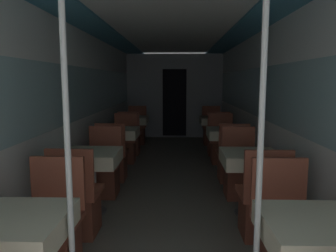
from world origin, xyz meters
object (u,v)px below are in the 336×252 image
at_px(dining_table_left_2, 119,135).
at_px(chair_right_far_0, 283,242).
at_px(chair_left_near_1, 77,207).
at_px(chair_left_near_2, 113,162).
at_px(dining_table_left_3, 133,122).
at_px(chair_right_far_2, 221,148).
at_px(support_pole_right_0, 260,153).
at_px(dining_table_right_2, 226,135).
at_px(chair_right_near_3, 217,141).
at_px(dining_table_right_1, 250,162).
at_px(chair_right_near_2, 232,163).
at_px(dining_table_right_3, 214,122).
at_px(chair_left_far_1, 103,174).
at_px(chair_left_near_3, 130,141).
at_px(chair_left_far_3, 137,132).
at_px(dining_table_right_0, 317,237).
at_px(dining_table_left_1, 91,161).
at_px(support_pole_left_0, 68,152).
at_px(chair_right_far_1, 240,175).
at_px(dining_table_left_0, 13,233).
at_px(chair_left_far_2, 125,147).
at_px(chair_right_far_3, 212,133).
at_px(chair_right_near_1, 262,209).
at_px(chair_left_far_0, 52,239).

relative_size(dining_table_left_2, chair_right_far_0, 0.80).
relative_size(chair_left_near_1, dining_table_left_2, 1.26).
height_order(chair_left_near_2, dining_table_left_3, chair_left_near_2).
bearing_deg(dining_table_left_3, chair_right_far_2, -34.18).
distance_m(support_pole_right_0, dining_table_right_2, 3.68).
xyz_separation_m(dining_table_left_2, chair_right_near_3, (1.82, 1.24, -0.33)).
bearing_deg(chair_right_far_0, dining_table_right_1, -90.00).
relative_size(chair_right_near_2, dining_table_right_3, 1.26).
xyz_separation_m(chair_left_far_1, dining_table_right_3, (1.82, 3.05, 0.33)).
bearing_deg(chair_left_near_3, dining_table_right_3, 17.56).
relative_size(chair_left_far_3, dining_table_right_0, 1.26).
bearing_deg(dining_table_left_3, chair_left_near_2, -90.00).
height_order(dining_table_left_2, chair_right_near_3, chair_right_near_3).
bearing_deg(dining_table_left_1, dining_table_right_3, 63.33).
distance_m(support_pole_left_0, dining_table_right_2, 3.95).
xyz_separation_m(chair_left_near_2, dining_table_right_3, (1.82, 2.39, 0.33)).
relative_size(dining_table_right_2, chair_right_near_3, 0.80).
distance_m(chair_left_far_1, chair_left_far_3, 3.63).
relative_size(chair_left_near_2, chair_right_far_0, 1.00).
bearing_deg(chair_right_near_3, chair_left_far_3, 147.67).
bearing_deg(chair_right_far_1, dining_table_left_0, 52.69).
xyz_separation_m(chair_left_far_2, chair_right_far_3, (1.82, 1.81, 0.00)).
xyz_separation_m(dining_table_left_0, support_pole_right_0, (1.47, 0.00, 0.50)).
bearing_deg(chair_left_near_2, dining_table_right_0, -59.16).
bearing_deg(dining_table_left_3, support_pole_left_0, -86.27).
relative_size(chair_left_far_1, chair_left_far_3, 1.00).
distance_m(chair_right_far_0, chair_right_far_1, 1.81).
height_order(chair_left_far_3, chair_right_far_3, same).
bearing_deg(chair_left_far_1, dining_table_right_3, -120.84).
height_order(chair_left_far_1, chair_right_near_1, same).
height_order(dining_table_left_1, chair_right_far_0, chair_right_far_0).
bearing_deg(dining_table_right_3, chair_left_far_3, 162.44).
relative_size(support_pole_right_0, chair_right_near_2, 2.45).
distance_m(chair_left_far_2, dining_table_right_0, 4.60).
xyz_separation_m(dining_table_left_1, chair_left_near_1, (-0.00, -0.58, -0.33)).
relative_size(chair_right_near_2, chair_right_far_3, 1.00).
bearing_deg(chair_right_near_1, dining_table_right_0, -90.00).
bearing_deg(dining_table_right_2, chair_right_near_2, -90.00).
height_order(support_pole_left_0, chair_right_near_1, support_pole_left_0).
xyz_separation_m(dining_table_left_0, dining_table_right_0, (1.82, 0.00, 0.00)).
relative_size(dining_table_right_1, chair_right_far_2, 0.80).
xyz_separation_m(dining_table_right_0, dining_table_right_2, (0.00, 3.63, 0.00)).
relative_size(chair_left_far_0, chair_left_far_3, 1.00).
bearing_deg(dining_table_right_0, dining_table_left_0, 180.00).
bearing_deg(chair_left_near_2, chair_right_far_2, 32.33).
bearing_deg(chair_right_near_3, dining_table_right_0, -90.00).
xyz_separation_m(dining_table_left_3, support_pole_right_0, (1.47, -5.44, 0.50)).
bearing_deg(support_pole_right_0, chair_right_far_1, 81.55).
bearing_deg(chair_left_far_0, dining_table_left_1, -90.00).
xyz_separation_m(chair_left_far_0, dining_table_right_0, (1.82, -0.58, 0.33)).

